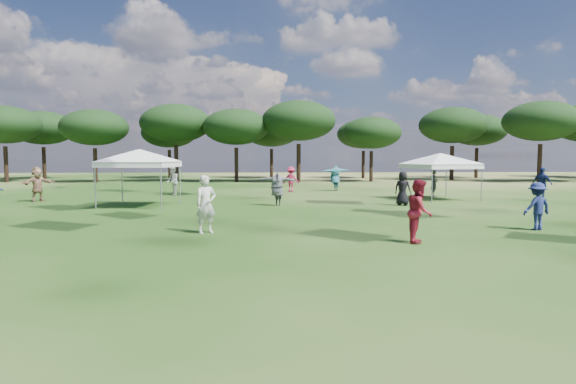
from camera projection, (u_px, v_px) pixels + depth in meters
name	position (u px, v px, depth m)	size (l,w,h in m)	color
tree_line	(288.00, 126.00, 47.90)	(108.78, 17.63, 7.77)	black
tent_left	(139.00, 152.00, 22.89)	(6.43, 6.43, 3.05)	gray
tent_right	(440.00, 155.00, 26.67)	(6.40, 6.40, 2.88)	gray
festival_crowd	(265.00, 187.00, 23.82)	(28.26, 21.84, 1.89)	navy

